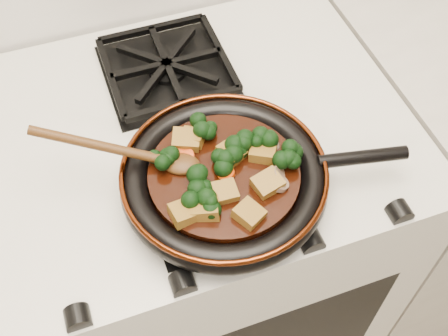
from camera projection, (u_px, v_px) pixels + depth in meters
name	position (u px, v px, depth m)	size (l,w,h in m)	color
stove	(199.00, 249.00, 1.34)	(0.76, 0.60, 0.90)	beige
burner_grate_front	(217.00, 184.00, 0.89)	(0.23, 0.23, 0.03)	black
burner_grate_back	(167.00, 68.00, 1.04)	(0.23, 0.23, 0.03)	black
skillet	(226.00, 178.00, 0.86)	(0.44, 0.32, 0.05)	black
braising_sauce	(224.00, 176.00, 0.85)	(0.23, 0.23, 0.02)	black
tofu_cube_0	(193.00, 137.00, 0.88)	(0.04, 0.03, 0.02)	brown
tofu_cube_1	(184.00, 213.00, 0.79)	(0.04, 0.04, 0.02)	brown
tofu_cube_2	(186.00, 141.00, 0.87)	(0.04, 0.04, 0.02)	brown
tofu_cube_3	(231.00, 153.00, 0.86)	(0.04, 0.03, 0.02)	brown
tofu_cube_4	(249.00, 214.00, 0.79)	(0.03, 0.04, 0.02)	brown
tofu_cube_5	(205.00, 209.00, 0.80)	(0.04, 0.03, 0.02)	brown
tofu_cube_6	(225.00, 192.00, 0.81)	(0.03, 0.03, 0.02)	brown
tofu_cube_7	(263.00, 152.00, 0.86)	(0.04, 0.04, 0.02)	brown
tofu_cube_8	(268.00, 184.00, 0.82)	(0.04, 0.04, 0.02)	brown
broccoli_floret_0	(206.00, 128.00, 0.88)	(0.06, 0.06, 0.05)	black
broccoli_floret_1	(202.00, 206.00, 0.80)	(0.06, 0.06, 0.05)	black
broccoli_floret_2	(287.00, 158.00, 0.84)	(0.06, 0.06, 0.05)	black
broccoli_floret_3	(165.00, 161.00, 0.85)	(0.06, 0.06, 0.05)	black
broccoli_floret_4	(239.00, 143.00, 0.86)	(0.06, 0.06, 0.05)	black
broccoli_floret_5	(229.00, 160.00, 0.85)	(0.06, 0.06, 0.05)	black
broccoli_floret_6	(202.00, 181.00, 0.82)	(0.06, 0.06, 0.05)	black
broccoli_floret_7	(240.00, 154.00, 0.85)	(0.06, 0.06, 0.05)	black
broccoli_floret_8	(264.00, 142.00, 0.87)	(0.06, 0.06, 0.05)	black
carrot_coin_0	(207.00, 130.00, 0.89)	(0.03, 0.03, 0.01)	#C53405
carrot_coin_1	(185.00, 156.00, 0.86)	(0.03, 0.03, 0.01)	#C53405
carrot_coin_2	(181.00, 156.00, 0.86)	(0.03, 0.03, 0.01)	#C53405
carrot_coin_3	(226.00, 174.00, 0.84)	(0.03, 0.03, 0.01)	#C53405
mushroom_slice_0	(185.00, 140.00, 0.87)	(0.03, 0.03, 0.01)	brown
mushroom_slice_1	(278.00, 183.00, 0.82)	(0.03, 0.03, 0.01)	brown
mushroom_slice_2	(279.00, 176.00, 0.83)	(0.03, 0.03, 0.01)	brown
mushroom_slice_3	(262.00, 140.00, 0.87)	(0.03, 0.03, 0.01)	brown
mushroom_slice_4	(268.00, 145.00, 0.87)	(0.04, 0.04, 0.01)	brown
wooden_spoon	(140.00, 155.00, 0.84)	(0.14, 0.08, 0.23)	#48290F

